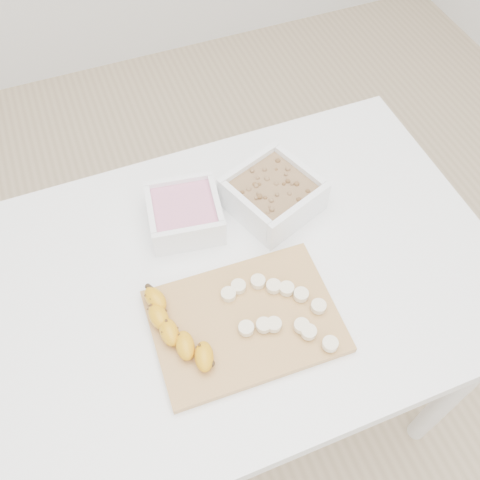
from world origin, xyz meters
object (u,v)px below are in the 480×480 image
object	(u,v)px
bowl_yogurt	(185,213)
banana	(177,331)
bowl_granola	(273,194)
table	(245,293)
cutting_board	(245,321)

from	to	relation	value
bowl_yogurt	banana	size ratio (longest dim) A/B	0.86
bowl_yogurt	bowl_granola	xyz separation A→B (m)	(0.18, -0.02, 0.00)
table	bowl_granola	xyz separation A→B (m)	(0.11, 0.13, 0.14)
table	cutting_board	xyz separation A→B (m)	(-0.04, -0.11, 0.10)
bowl_granola	banana	bearing A→B (deg)	-141.74
cutting_board	banana	world-z (taller)	banana
bowl_yogurt	cutting_board	bearing A→B (deg)	-83.43
bowl_granola	bowl_yogurt	bearing A→B (deg)	172.77
bowl_granola	banana	world-z (taller)	bowl_granola
table	bowl_yogurt	size ratio (longest dim) A/B	6.10
bowl_yogurt	table	bearing A→B (deg)	-63.78
bowl_yogurt	cutting_board	world-z (taller)	bowl_yogurt
cutting_board	banana	distance (m)	0.12
table	banana	size ratio (longest dim) A/B	5.25
bowl_granola	cutting_board	bearing A→B (deg)	-123.63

